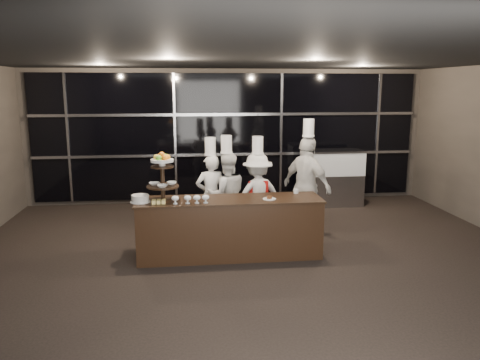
{
  "coord_description": "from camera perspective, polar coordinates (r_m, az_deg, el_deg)",
  "views": [
    {
      "loc": [
        -1.0,
        -5.56,
        2.6
      ],
      "look_at": [
        -0.13,
        1.66,
        1.15
      ],
      "focal_mm": 35.0,
      "sensor_mm": 36.0,
      "label": 1
    }
  ],
  "objects": [
    {
      "name": "display_stand",
      "position": [
        7.05,
        -9.44,
        0.81
      ],
      "size": [
        0.48,
        0.48,
        0.74
      ],
      "color": "black",
      "rests_on": "buffet_counter"
    },
    {
      "name": "chef_a",
      "position": [
        8.2,
        -3.57,
        -1.68
      ],
      "size": [
        0.57,
        0.42,
        1.75
      ],
      "color": "white",
      "rests_on": "ground"
    },
    {
      "name": "chef_b",
      "position": [
        8.17,
        -1.63,
        -1.73
      ],
      "size": [
        0.79,
        0.65,
        1.79
      ],
      "color": "white",
      "rests_on": "ground"
    },
    {
      "name": "window_wall",
      "position": [
        10.6,
        -1.39,
        5.33
      ],
      "size": [
        8.6,
        0.1,
        2.8
      ],
      "color": "black",
      "rests_on": "ground"
    },
    {
      "name": "small_plate",
      "position": [
        7.14,
        3.6,
        -2.24
      ],
      "size": [
        0.2,
        0.2,
        0.05
      ],
      "color": "white",
      "rests_on": "buffet_counter"
    },
    {
      "name": "display_case",
      "position": [
        10.55,
        11.12,
        0.61
      ],
      "size": [
        1.35,
        0.59,
        1.24
      ],
      "color": "#A5A5AA",
      "rests_on": "ground"
    },
    {
      "name": "chef_d",
      "position": [
        8.26,
        8.16,
        -0.72
      ],
      "size": [
        0.93,
        1.1,
        2.07
      ],
      "color": "silver",
      "rests_on": "ground"
    },
    {
      "name": "pastry_squares",
      "position": [
        6.97,
        -9.88,
        -2.62
      ],
      "size": [
        0.2,
        0.13,
        0.05
      ],
      "color": "#FEE37C",
      "rests_on": "buffet_counter"
    },
    {
      "name": "chef_c",
      "position": [
        8.22,
        2.12,
        -1.75
      ],
      "size": [
        1.06,
        0.77,
        1.77
      ],
      "color": "silver",
      "rests_on": "ground"
    },
    {
      "name": "buffet_counter",
      "position": [
        7.28,
        -1.29,
        -5.79
      ],
      "size": [
        2.84,
        0.74,
        0.92
      ],
      "color": "black",
      "rests_on": "ground"
    },
    {
      "name": "chef_cup",
      "position": [
        7.57,
        6.85,
        -1.36
      ],
      "size": [
        0.08,
        0.08,
        0.07
      ],
      "primitive_type": "cylinder",
      "color": "white",
      "rests_on": "buffet_counter"
    },
    {
      "name": "layer_cake",
      "position": [
        7.1,
        -12.07,
        -2.24
      ],
      "size": [
        0.3,
        0.3,
        0.11
      ],
      "color": "white",
      "rests_on": "buffet_counter"
    },
    {
      "name": "compotes",
      "position": [
        6.89,
        -5.96,
        -2.2
      ],
      "size": [
        0.55,
        0.11,
        0.12
      ],
      "color": "silver",
      "rests_on": "buffet_counter"
    },
    {
      "name": "room",
      "position": [
        5.76,
        3.3,
        0.23
      ],
      "size": [
        10.0,
        10.0,
        10.0
      ],
      "color": "black",
      "rests_on": "ground"
    }
  ]
}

